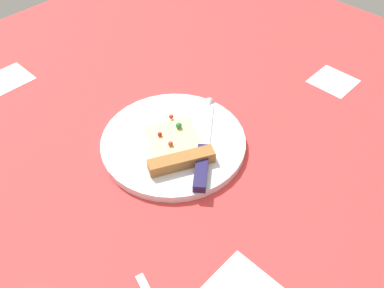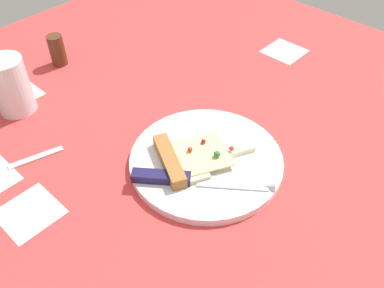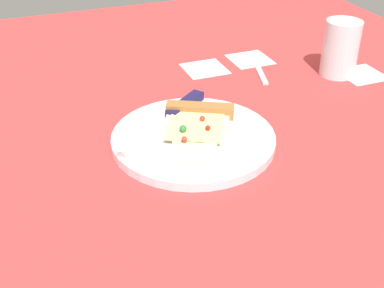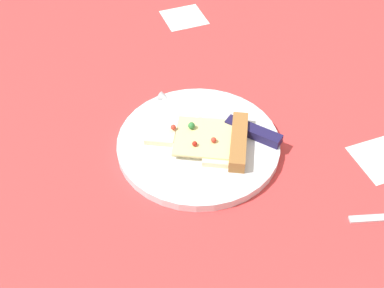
# 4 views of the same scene
# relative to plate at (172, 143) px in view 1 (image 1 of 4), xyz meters

# --- Properties ---
(ground_plane) EXTENTS (1.49, 1.49, 0.03)m
(ground_plane) POSITION_rel_plate_xyz_m (0.06, 0.00, -0.02)
(ground_plane) COLOR #D13838
(ground_plane) RESTS_ON ground
(plate) EXTENTS (0.28, 0.28, 0.02)m
(plate) POSITION_rel_plate_xyz_m (0.00, 0.00, 0.00)
(plate) COLOR silver
(plate) RESTS_ON ground_plane
(pizza_slice) EXTENTS (0.19, 0.15, 0.02)m
(pizza_slice) POSITION_rel_plate_xyz_m (0.02, -0.01, 0.02)
(pizza_slice) COLOR beige
(pizza_slice) RESTS_ON plate
(knife) EXTENTS (0.16, 0.20, 0.02)m
(knife) POSITION_rel_plate_xyz_m (0.06, 0.02, 0.01)
(knife) COLOR silver
(knife) RESTS_ON plate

